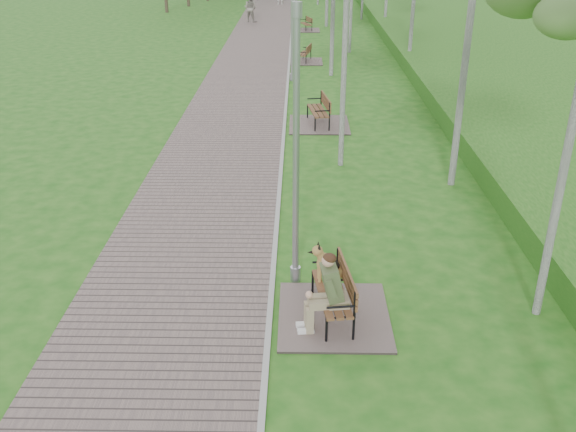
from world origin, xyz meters
The scene contains 11 objects.
ground centered at (0.00, 0.00, 0.00)m, with size 120.00×120.00×0.00m, color #1B5514.
walkway centered at (-1.75, 21.50, 0.02)m, with size 3.50×67.00×0.04m, color #655552.
kerb centered at (0.00, 21.50, 0.03)m, with size 0.10×67.00×0.05m, color #999993.
embankment centered at (12.00, 20.00, 0.00)m, with size 14.00×70.00×1.60m, color #4D852A.
bench_main centered at (1.00, -2.25, 0.46)m, with size 1.87×2.08×1.63m.
bench_second centered at (1.10, 8.87, 0.22)m, with size 1.94×2.15×1.19m.
bench_third centered at (0.72, 18.94, 0.18)m, with size 1.58×1.76×0.97m.
bench_far centered at (0.85, 28.13, 0.17)m, with size 1.56×1.74×0.96m.
lamp_post_near centered at (0.43, -1.01, 2.33)m, with size 0.19×0.19×4.99m.
lamp_post_second centered at (0.18, 15.14, 2.39)m, with size 0.20×0.20×5.12m.
pedestrian_far centered at (-2.69, 31.34, 0.89)m, with size 0.86×0.67×1.78m, color gray.
Camera 1 is at (0.47, -11.37, 6.17)m, focal length 40.00 mm.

